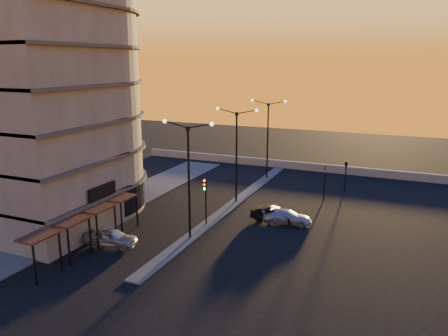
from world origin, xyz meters
TOP-DOWN VIEW (x-y plane):
  - ground at (0.00, 0.00)m, footprint 120.00×120.00m
  - sidewalk_west at (-10.50, 4.00)m, footprint 5.00×40.00m
  - median at (0.00, 10.00)m, footprint 1.20×36.00m
  - parapet at (2.00, 26.00)m, footprint 44.00×0.50m
  - building at (-14.00, 0.03)m, footprint 14.35×17.08m
  - streetlamp_near at (0.00, 0.00)m, footprint 4.32×0.32m
  - streetlamp_mid at (0.00, 10.00)m, footprint 4.32×0.32m
  - streetlamp_far at (0.00, 20.00)m, footprint 4.32×0.32m
  - traffic_light_main at (0.00, 2.87)m, footprint 0.28×0.44m
  - signal_east_a at (8.00, 14.00)m, footprint 0.13×0.16m
  - signal_east_b at (9.50, 18.00)m, footprint 0.42×1.99m
  - car_hatchback at (-4.90, -3.68)m, footprint 4.26×2.34m
  - car_sedan at (5.00, 6.29)m, footprint 4.03×1.70m
  - car_wagon at (6.29, 6.23)m, footprint 4.48×2.34m

SIDE VIEW (x-z plane):
  - ground at x=0.00m, z-range 0.00..0.00m
  - sidewalk_west at x=-10.50m, z-range 0.00..0.12m
  - median at x=0.00m, z-range 0.00..0.12m
  - parapet at x=2.00m, z-range 0.00..1.00m
  - car_wagon at x=6.29m, z-range 0.00..1.24m
  - car_sedan at x=5.00m, z-range 0.00..1.30m
  - car_hatchback at x=-4.90m, z-range 0.00..1.37m
  - signal_east_a at x=8.00m, z-range 0.13..3.73m
  - traffic_light_main at x=0.00m, z-range 0.76..5.01m
  - signal_east_b at x=9.50m, z-range 1.30..4.90m
  - streetlamp_near at x=0.00m, z-range 0.84..10.35m
  - streetlamp_mid at x=0.00m, z-range 0.84..10.35m
  - streetlamp_far at x=0.00m, z-range 0.84..10.35m
  - building at x=-14.00m, z-range -0.59..24.41m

